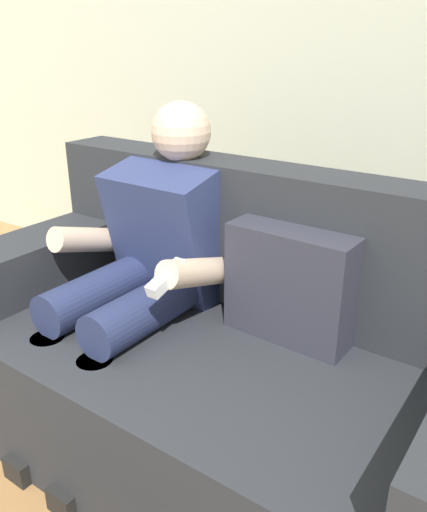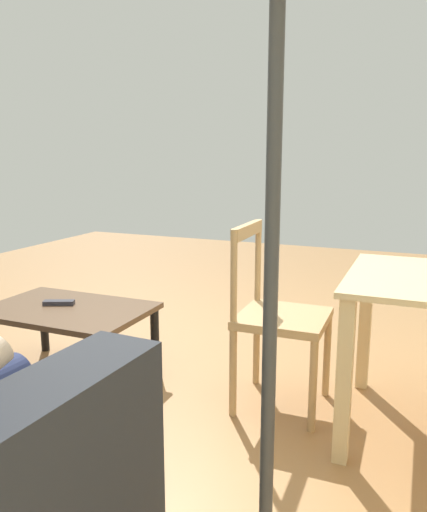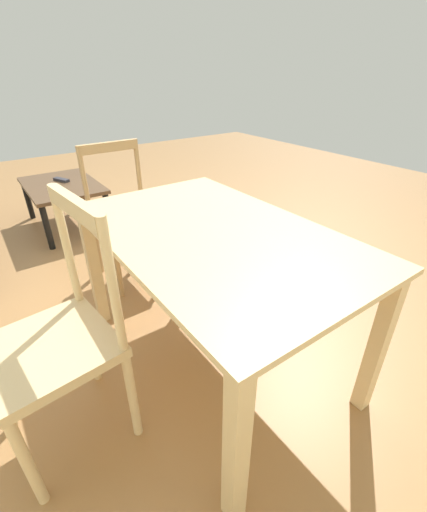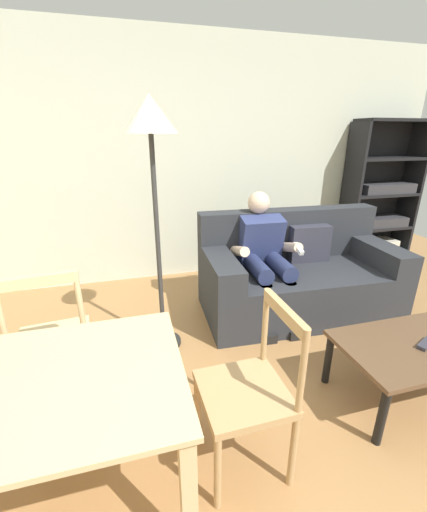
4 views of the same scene
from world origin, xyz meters
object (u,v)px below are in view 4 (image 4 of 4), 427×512
Objects in this scene: floor_lamp at (151,142)px; dining_chair_near_wall at (54,342)px; couch at (297,276)px; dining_table at (16,409)px; person_lounging at (265,254)px; bookshelf at (377,208)px; coffee_table at (410,352)px; dining_chair_facing_couch at (249,391)px; tv_remote at (426,343)px.

dining_chair_near_wall is at bearing -146.53° from floor_lamp.
dining_table is (-2.06, -1.42, 0.27)m from couch.
person_lounging is 0.63× the size of bookshelf.
person_lounging reaches higher than dining_table.
floor_lamp is at bearing -163.96° from person_lounging.
couch is 2.11× the size of coffee_table.
dining_chair_near_wall reaches higher than dining_chair_facing_couch.
bookshelf reaches higher than dining_table.
dining_table is 0.71× the size of floor_lamp.
couch is at bearing 34.46° from dining_table.
person_lounging reaches higher than coffee_table.
bookshelf is 4.45m from dining_table.
bookshelf reaches higher than dining_chair_facing_couch.
person_lounging is 1.45m from floor_lamp.
dining_table is 1.02m from dining_chair_facing_couch.
dining_chair_near_wall is (-1.71, -0.76, -0.13)m from person_lounging.
dining_table is at bearing -179.97° from dining_chair_facing_couch.
couch is at bearing 94.37° from coffee_table.
person_lounging is 1.39m from coffee_table.
tv_remote is 2.25m from dining_table.
dining_table reaches higher than tv_remote.
bookshelf is at bearing 22.05° from floor_lamp.
bookshelf is 3.64m from dining_chair_facing_couch.
tv_remote is at bearing -14.16° from dining_chair_near_wall.
tv_remote is at bearing -68.33° from person_lounging.
bookshelf is 2.00× the size of dining_chair_facing_couch.
dining_chair_near_wall is at bearing -160.45° from couch.
person_lounging is at bearing -2.13° from tv_remote.
floor_lamp is (0.71, 1.15, 0.98)m from dining_table.
dining_table is at bearing -90.28° from dining_chair_near_wall.
dining_chair_facing_couch is (-1.16, -0.15, 0.10)m from coffee_table.
coffee_table is at bearing 48.03° from tv_remote.
couch reaches higher than dining_chair_facing_couch.
bookshelf is 1.35× the size of dining_table.
person_lounging is at bearing 40.04° from dining_table.
tv_remote is 0.09× the size of floor_lamp.
person_lounging reaches higher than dining_chair_near_wall.
coffee_table is at bearing -70.95° from person_lounging.
floor_lamp reaches higher than coffee_table.
person_lounging is 1.87m from dining_chair_near_wall.
bookshelf is at bearing 29.83° from couch.
couch is 1.39× the size of dining_table.
couch is 1.77m from dining_chair_facing_couch.
dining_chair_facing_couch is at bearing 0.03° from dining_table.
coffee_table is 0.49× the size of bookshelf.
floor_lamp reaches higher than couch.
dining_chair_facing_couch is (-0.71, -1.44, -0.14)m from person_lounging.
dining_chair_near_wall is at bearing 52.05° from tv_remote.
floor_lamp is (-1.35, -0.26, 1.25)m from couch.
person_lounging is (-0.35, 0.02, 0.26)m from couch.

